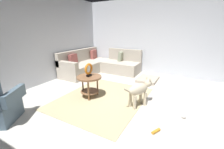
% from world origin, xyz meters
% --- Properties ---
extents(ground_plane, '(6.00, 6.00, 0.10)m').
position_xyz_m(ground_plane, '(0.00, 0.00, -0.05)').
color(ground_plane, beige).
extents(wall_back, '(6.00, 0.12, 2.70)m').
position_xyz_m(wall_back, '(0.00, 2.94, 1.35)').
color(wall_back, silver).
rests_on(wall_back, ground_plane).
extents(wall_right, '(0.12, 6.00, 2.70)m').
position_xyz_m(wall_right, '(2.94, 0.00, 1.35)').
color(wall_right, silver).
rests_on(wall_right, ground_plane).
extents(area_rug, '(2.30, 1.90, 0.01)m').
position_xyz_m(area_rug, '(0.15, 0.70, 0.01)').
color(area_rug, tan).
rests_on(area_rug, ground_plane).
extents(sectional_couch, '(2.20, 2.25, 0.88)m').
position_xyz_m(sectional_couch, '(1.99, 2.01, 0.29)').
color(sectional_couch, '#B2A899').
rests_on(sectional_couch, ground_plane).
extents(side_table, '(0.60, 0.60, 0.54)m').
position_xyz_m(side_table, '(0.08, 1.03, 0.42)').
color(side_table, brown).
rests_on(side_table, ground_plane).
extents(torus_sculpture, '(0.28, 0.08, 0.33)m').
position_xyz_m(torus_sculpture, '(0.08, 1.03, 0.71)').
color(torus_sculpture, black).
rests_on(torus_sculpture, side_table).
extents(dog_bed_mat, '(0.80, 0.60, 0.09)m').
position_xyz_m(dog_bed_mat, '(1.98, 0.08, 0.04)').
color(dog_bed_mat, '#B2A38E').
rests_on(dog_bed_mat, ground_plane).
extents(dog, '(0.78, 0.44, 0.63)m').
position_xyz_m(dog, '(0.25, -0.20, 0.38)').
color(dog, beige).
rests_on(dog, ground_plane).
extents(dog_toy_ball, '(0.09, 0.09, 0.09)m').
position_xyz_m(dog_toy_ball, '(0.19, -1.11, 0.04)').
color(dog_toy_ball, silver).
rests_on(dog_toy_ball, ground_plane).
extents(dog_toy_rope, '(0.18, 0.12, 0.05)m').
position_xyz_m(dog_toy_rope, '(-0.48, -0.74, 0.03)').
color(dog_toy_rope, orange).
rests_on(dog_toy_rope, ground_plane).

